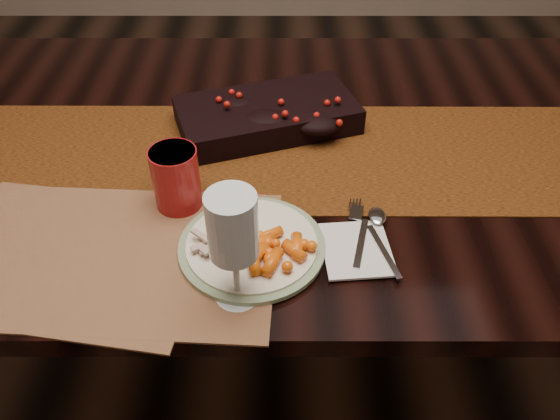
{
  "coord_description": "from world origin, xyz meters",
  "views": [
    {
      "loc": [
        0.02,
        -0.95,
        1.4
      ],
      "look_at": [
        0.02,
        -0.28,
        0.8
      ],
      "focal_mm": 35.0,
      "sensor_mm": 36.0,
      "label": 1
    }
  ],
  "objects_px": {
    "turkey_shreds": "(211,245)",
    "mashed_potatoes": "(237,211)",
    "centerpiece": "(267,111)",
    "baby_carrots": "(274,243)",
    "placemat_main": "(73,255)",
    "dinner_plate": "(252,245)",
    "red_cup": "(176,178)",
    "wine_glass": "(234,251)",
    "dining_table": "(272,262)",
    "napkin": "(356,249)"
  },
  "relations": [
    {
      "from": "turkey_shreds",
      "to": "red_cup",
      "type": "height_order",
      "value": "red_cup"
    },
    {
      "from": "red_cup",
      "to": "mashed_potatoes",
      "type": "bearing_deg",
      "value": -29.69
    },
    {
      "from": "baby_carrots",
      "to": "centerpiece",
      "type": "bearing_deg",
      "value": 92.83
    },
    {
      "from": "centerpiece",
      "to": "red_cup",
      "type": "bearing_deg",
      "value": -120.99
    },
    {
      "from": "centerpiece",
      "to": "baby_carrots",
      "type": "bearing_deg",
      "value": -87.17
    },
    {
      "from": "placemat_main",
      "to": "mashed_potatoes",
      "type": "xyz_separation_m",
      "value": [
        0.27,
        0.07,
        0.04
      ]
    },
    {
      "from": "turkey_shreds",
      "to": "napkin",
      "type": "distance_m",
      "value": 0.24
    },
    {
      "from": "dining_table",
      "to": "turkey_shreds",
      "type": "bearing_deg",
      "value": -105.01
    },
    {
      "from": "napkin",
      "to": "turkey_shreds",
      "type": "bearing_deg",
      "value": 177.9
    },
    {
      "from": "napkin",
      "to": "wine_glass",
      "type": "bearing_deg",
      "value": -158.65
    },
    {
      "from": "placemat_main",
      "to": "wine_glass",
      "type": "distance_m",
      "value": 0.31
    },
    {
      "from": "dinner_plate",
      "to": "mashed_potatoes",
      "type": "height_order",
      "value": "mashed_potatoes"
    },
    {
      "from": "dining_table",
      "to": "centerpiece",
      "type": "bearing_deg",
      "value": 98.2
    },
    {
      "from": "placemat_main",
      "to": "turkey_shreds",
      "type": "relative_size",
      "value": 6.07
    },
    {
      "from": "dinner_plate",
      "to": "turkey_shreds",
      "type": "xyz_separation_m",
      "value": [
        -0.06,
        -0.02,
        0.02
      ]
    },
    {
      "from": "baby_carrots",
      "to": "mashed_potatoes",
      "type": "bearing_deg",
      "value": 133.74
    },
    {
      "from": "dining_table",
      "to": "placemat_main",
      "type": "distance_m",
      "value": 0.6
    },
    {
      "from": "centerpiece",
      "to": "baby_carrots",
      "type": "distance_m",
      "value": 0.39
    },
    {
      "from": "centerpiece",
      "to": "turkey_shreds",
      "type": "height_order",
      "value": "centerpiece"
    },
    {
      "from": "baby_carrots",
      "to": "napkin",
      "type": "distance_m",
      "value": 0.14
    },
    {
      "from": "dining_table",
      "to": "wine_glass",
      "type": "xyz_separation_m",
      "value": [
        -0.04,
        -0.42,
        0.47
      ]
    },
    {
      "from": "centerpiece",
      "to": "dinner_plate",
      "type": "relative_size",
      "value": 1.52
    },
    {
      "from": "turkey_shreds",
      "to": "dinner_plate",
      "type": "bearing_deg",
      "value": 13.4
    },
    {
      "from": "centerpiece",
      "to": "napkin",
      "type": "height_order",
      "value": "centerpiece"
    },
    {
      "from": "turkey_shreds",
      "to": "mashed_potatoes",
      "type": "bearing_deg",
      "value": 59.87
    },
    {
      "from": "centerpiece",
      "to": "mashed_potatoes",
      "type": "height_order",
      "value": "centerpiece"
    },
    {
      "from": "mashed_potatoes",
      "to": "napkin",
      "type": "xyz_separation_m",
      "value": [
        0.2,
        -0.06,
        -0.03
      ]
    },
    {
      "from": "dining_table",
      "to": "red_cup",
      "type": "relative_size",
      "value": 15.71
    },
    {
      "from": "dinner_plate",
      "to": "napkin",
      "type": "height_order",
      "value": "dinner_plate"
    },
    {
      "from": "placemat_main",
      "to": "dinner_plate",
      "type": "distance_m",
      "value": 0.3
    },
    {
      "from": "mashed_potatoes",
      "to": "centerpiece",
      "type": "bearing_deg",
      "value": 82.18
    },
    {
      "from": "centerpiece",
      "to": "red_cup",
      "type": "height_order",
      "value": "red_cup"
    },
    {
      "from": "mashed_potatoes",
      "to": "red_cup",
      "type": "distance_m",
      "value": 0.13
    },
    {
      "from": "napkin",
      "to": "placemat_main",
      "type": "bearing_deg",
      "value": 176.44
    },
    {
      "from": "mashed_potatoes",
      "to": "turkey_shreds",
      "type": "height_order",
      "value": "mashed_potatoes"
    },
    {
      "from": "mashed_potatoes",
      "to": "turkey_shreds",
      "type": "relative_size",
      "value": 1.12
    },
    {
      "from": "turkey_shreds",
      "to": "red_cup",
      "type": "relative_size",
      "value": 0.62
    },
    {
      "from": "mashed_potatoes",
      "to": "placemat_main",
      "type": "bearing_deg",
      "value": -166.14
    },
    {
      "from": "mashed_potatoes",
      "to": "turkey_shreds",
      "type": "xyz_separation_m",
      "value": [
        -0.04,
        -0.07,
        -0.01
      ]
    },
    {
      "from": "red_cup",
      "to": "centerpiece",
      "type": "bearing_deg",
      "value": 59.01
    },
    {
      "from": "dinner_plate",
      "to": "mashed_potatoes",
      "type": "relative_size",
      "value": 3.05
    },
    {
      "from": "mashed_potatoes",
      "to": "wine_glass",
      "type": "bearing_deg",
      "value": -87.15
    },
    {
      "from": "dinner_plate",
      "to": "turkey_shreds",
      "type": "height_order",
      "value": "turkey_shreds"
    },
    {
      "from": "dining_table",
      "to": "mashed_potatoes",
      "type": "bearing_deg",
      "value": -100.76
    },
    {
      "from": "baby_carrots",
      "to": "red_cup",
      "type": "distance_m",
      "value": 0.22
    },
    {
      "from": "turkey_shreds",
      "to": "wine_glass",
      "type": "height_order",
      "value": "wine_glass"
    },
    {
      "from": "placemat_main",
      "to": "baby_carrots",
      "type": "xyz_separation_m",
      "value": [
        0.33,
        0.0,
        0.03
      ]
    },
    {
      "from": "wine_glass",
      "to": "red_cup",
      "type": "bearing_deg",
      "value": 118.95
    },
    {
      "from": "placemat_main",
      "to": "napkin",
      "type": "distance_m",
      "value": 0.47
    },
    {
      "from": "placemat_main",
      "to": "wine_glass",
      "type": "xyz_separation_m",
      "value": [
        0.28,
        -0.08,
        0.1
      ]
    }
  ]
}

